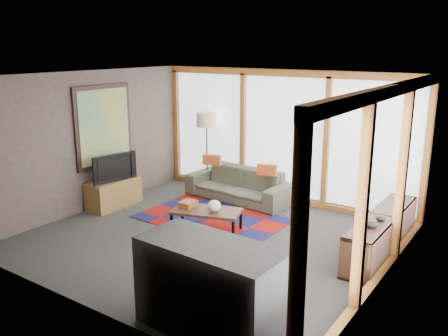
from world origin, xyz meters
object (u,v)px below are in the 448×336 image
Objects in this scene: floor_lamp at (207,152)px; coffee_table at (207,221)px; sofa at (239,185)px; bar_counter at (211,288)px; bookshelf at (382,234)px; television at (112,167)px; tv_console at (114,193)px.

floor_lamp is 1.48× the size of coffee_table.
floor_lamp reaches higher than sofa.
bookshelf is at bearing 75.81° from bar_counter.
coffee_table is at bearing -79.12° from television.
bookshelf is (2.67, 0.82, 0.11)m from coffee_table.
tv_console is (-1.77, -1.71, -0.05)m from sofa.
sofa is 2.46m from tv_console.
coffee_table is at bearing -0.35° from tv_console.
bookshelf is (3.13, -0.90, -0.02)m from sofa.
floor_lamp is 1.04× the size of bar_counter.
coffee_table is 0.71× the size of bar_counter.
bookshelf is 2.20× the size of tv_console.
floor_lamp reaches higher than bar_counter.
floor_lamp is at bearing 126.12° from coffee_table.
bar_counter is (1.74, -2.27, 0.32)m from coffee_table.
television is (-1.72, -1.76, 0.49)m from sofa.
bookshelf is 1.48× the size of bar_counter.
television is at bearing -112.10° from floor_lamp.
television is at bearing -130.87° from sofa.
sofa is at bearing 105.19° from coffee_table.
television reaches higher than bar_counter.
bookshelf is 3.23m from bar_counter.
sofa is 2.01× the size of tv_console.
tv_console is at bearing -113.78° from floor_lamp.
sofa is at bearing 163.96° from bookshelf.
bar_counter is at bearing -106.74° from bookshelf.
coffee_table is at bearing -53.88° from floor_lamp.
bookshelf is (4.06, -1.09, -0.54)m from floor_lamp.
bookshelf is 4.97m from tv_console.
tv_console reaches higher than coffee_table.
floor_lamp is 1.81× the size of television.
sofa is at bearing 121.48° from bar_counter.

